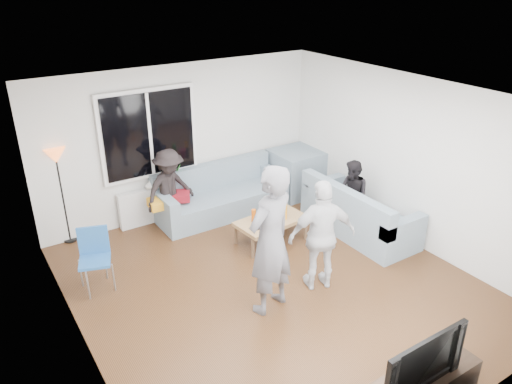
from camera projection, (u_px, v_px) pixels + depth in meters
floor at (273, 286)px, 6.82m from camera, size 5.00×5.50×0.04m
ceiling at (277, 97)px, 5.72m from camera, size 5.00×5.50×0.04m
wall_back at (182, 141)px, 8.38m from camera, size 5.00×0.04×2.60m
wall_front at (463, 318)px, 4.16m from camera, size 5.00×0.04×2.60m
wall_left at (73, 257)px, 5.02m from camera, size 0.04×5.50×2.60m
wall_right at (410, 161)px, 7.51m from camera, size 0.04×5.50×2.60m
window_frame at (149, 134)px, 7.92m from camera, size 1.62×0.06×1.47m
window_glass at (150, 134)px, 7.89m from camera, size 1.50×0.02×1.35m
window_mullion at (150, 135)px, 7.88m from camera, size 0.05×0.03×1.35m
radiator at (156, 204)px, 8.41m from camera, size 1.30×0.12×0.62m
potted_plant at (177, 174)px, 8.38m from camera, size 0.22×0.20×0.33m
vase at (150, 185)px, 8.18m from camera, size 0.18×0.18×0.15m
sofa_back_section at (222, 192)px, 8.60m from camera, size 2.30×0.85×0.85m
sofa_right_section at (360, 209)px, 7.99m from camera, size 2.00×0.85×0.85m
sofa_corner at (296, 172)px, 9.40m from camera, size 0.85×0.85×0.85m
cushion_yellow at (161, 203)px, 7.98m from camera, size 0.41×0.35×0.14m
cushion_red at (179, 196)px, 8.22m from camera, size 0.45×0.42×0.13m
coffee_table at (271, 230)px, 7.79m from camera, size 1.15×0.71×0.40m
pitcher at (272, 213)px, 7.72m from camera, size 0.17×0.17×0.17m
side_chair at (95, 261)px, 6.55m from camera, size 0.51×0.51×0.86m
floor_lamp at (63, 196)px, 7.58m from camera, size 0.32×0.32×1.56m
player_left at (270, 241)px, 5.96m from camera, size 0.81×0.64×1.96m
player_right at (322, 236)px, 6.47m from camera, size 0.99×0.67×1.56m
spectator_right at (352, 195)px, 8.07m from camera, size 0.51×0.62×1.17m
spectator_back at (170, 189)px, 8.04m from camera, size 0.97×0.68×1.37m
television at (417, 358)px, 4.53m from camera, size 1.01×0.13×0.58m
bottle_a at (254, 216)px, 7.59m from camera, size 0.07×0.07×0.21m
bottle_b at (270, 215)px, 7.54m from camera, size 0.08×0.08×0.27m
bottle_e at (284, 206)px, 7.93m from camera, size 0.07×0.07×0.19m
bottle_d at (285, 211)px, 7.67m from camera, size 0.07×0.07×0.27m
bottle_c at (271, 208)px, 7.81m from camera, size 0.07×0.07×0.22m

